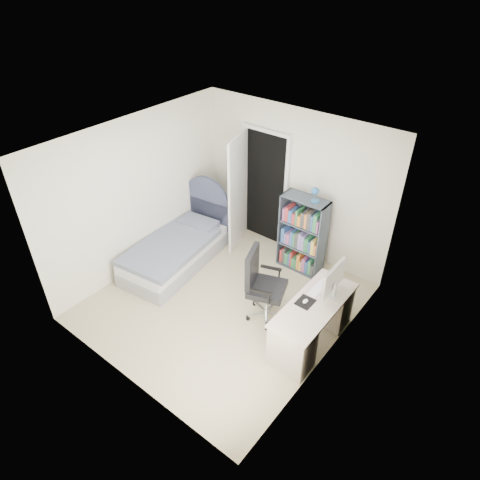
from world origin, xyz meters
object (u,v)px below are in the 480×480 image
Objects in this scene: bed at (178,248)px; nightstand at (218,214)px; desk at (313,321)px; bookcase at (302,237)px; office_chair at (261,282)px; floor_lamp at (239,207)px.

bed is 3.84× the size of nightstand.
bookcase is at bearing 127.08° from desk.
bed is 1.32× the size of bookcase.
bookcase reaches higher than nightstand.
desk is at bearing -25.08° from nightstand.
bed is at bearing 174.68° from office_chair.
bookcase reaches higher than office_chair.
bed reaches higher than desk.
office_chair is at bearing -34.19° from nightstand.
floor_lamp is 1.41m from bookcase.
floor_lamp is 2.11m from office_chair.
bed is 1.35m from floor_lamp.
nightstand is at bearing 179.71° from bookcase.
bed is 2.67m from desk.
bed reaches higher than office_chair.
office_chair is at bearing -5.32° from bed.
bed is 1.46× the size of floor_lamp.
bed is at bearing -84.55° from nightstand.
office_chair is (1.53, -1.46, 0.04)m from floor_lamp.
bookcase is (1.40, -0.16, 0.03)m from floor_lamp.
bed reaches higher than nightstand.
floor_lamp is 1.00× the size of desk.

